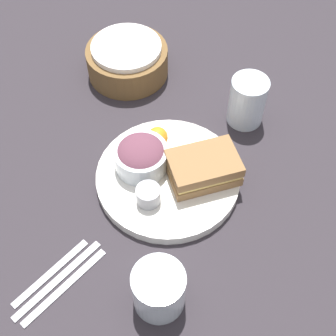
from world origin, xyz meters
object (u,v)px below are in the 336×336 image
sandwich (203,168)px  drink_glass (247,101)px  salad_bowl (141,156)px  water_glass (159,290)px  knife (58,280)px  dressing_cup (148,195)px  fork (65,287)px  bread_basket (127,60)px  spoon (51,273)px  plate (168,177)px

sandwich → drink_glass: size_ratio=1.27×
salad_bowl → water_glass: water_glass is taller
sandwich → water_glass: (-0.16, -0.18, -0.00)m
sandwich → knife: 0.32m
sandwich → salad_bowl: salad_bowl is taller
dressing_cup → fork: 0.21m
salad_bowl → knife: salad_bowl is taller
salad_bowl → bread_basket: (0.06, 0.27, -0.01)m
sandwich → knife: bearing=-163.2°
drink_glass → salad_bowl: bearing=-168.6°
dressing_cup → knife: size_ratio=0.24×
sandwich → drink_glass: (0.15, 0.11, 0.01)m
bread_basket → water_glass: 0.54m
sandwich → drink_glass: 0.19m
drink_glass → fork: 0.50m
drink_glass → spoon: drink_glass is taller
salad_bowl → drink_glass: drink_glass is taller
salad_bowl → dressing_cup: 0.08m
salad_bowl → dressing_cup: (-0.01, -0.08, -0.01)m
drink_glass → fork: size_ratio=0.60×
drink_glass → water_glass: (-0.31, -0.30, -0.01)m
plate → bread_basket: bearing=85.2°
bread_basket → spoon: (-0.28, -0.41, -0.03)m
plate → fork: 0.27m
plate → bread_basket: bread_basket is taller
spoon → dressing_cup: bearing=171.5°
drink_glass → dressing_cup: bearing=-153.9°
spoon → sandwich: bearing=167.8°
plate → fork: (-0.24, -0.13, -0.01)m
bread_basket → dressing_cup: bearing=-102.8°
knife → drink_glass: bearing=178.7°
plate → sandwich: 0.07m
plate → spoon: size_ratio=1.73×
bread_basket → spoon: size_ratio=1.15×
sandwich → salad_bowl: size_ratio=1.31×
dressing_cup → fork: bearing=-152.7°
dressing_cup → sandwich: bearing=6.7°
drink_glass → bread_basket: size_ratio=0.58×
dressing_cup → fork: dressing_cup is taller
bread_basket → knife: (-0.27, -0.43, -0.03)m
spoon → drink_glass: bearing=176.7°
dressing_cup → drink_glass: drink_glass is taller
dressing_cup → spoon: bearing=-162.7°
plate → sandwich: (0.06, -0.03, 0.04)m
plate → spoon: bearing=-158.0°
bread_basket → water_glass: bearing=-103.5°
salad_bowl → fork: 0.27m
bread_basket → fork: bread_basket is taller
sandwich → drink_glass: drink_glass is taller
salad_bowl → knife: size_ratio=0.55×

